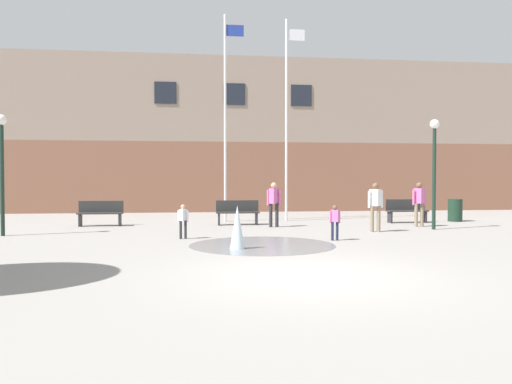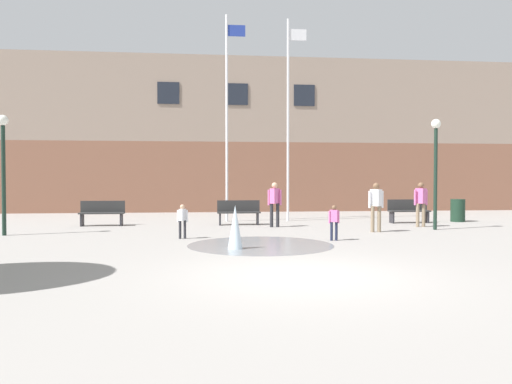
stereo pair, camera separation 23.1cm
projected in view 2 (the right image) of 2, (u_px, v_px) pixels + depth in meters
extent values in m
plane|color=gray|center=(301.00, 275.00, 8.89)|extent=(100.00, 100.00, 0.00)
cube|color=brown|center=(234.00, 177.00, 28.73)|extent=(36.00, 6.00, 3.63)
cube|color=gray|center=(234.00, 107.00, 28.62)|extent=(36.00, 6.00, 4.44)
cube|color=#1E232D|center=(168.00, 93.00, 25.25)|extent=(1.10, 0.06, 1.10)
cube|color=#1E232D|center=(237.00, 94.00, 25.61)|extent=(1.10, 0.06, 1.10)
cube|color=#1E232D|center=(304.00, 95.00, 25.98)|extent=(1.10, 0.06, 1.10)
cylinder|color=gray|center=(261.00, 245.00, 12.92)|extent=(3.79, 3.79, 0.01)
cone|color=silver|center=(235.00, 227.00, 12.19)|extent=(0.37, 0.37, 1.08)
cube|color=#28282D|center=(82.00, 220.00, 18.12)|extent=(0.06, 0.40, 0.44)
cube|color=#28282D|center=(121.00, 220.00, 18.26)|extent=(0.06, 0.40, 0.44)
cube|color=#2D2D2D|center=(102.00, 213.00, 18.18)|extent=(1.60, 0.44, 0.05)
cube|color=#2D2D2D|center=(103.00, 206.00, 18.38)|extent=(1.60, 0.04, 0.42)
cube|color=#28282D|center=(220.00, 219.00, 18.49)|extent=(0.06, 0.40, 0.44)
cube|color=#28282D|center=(257.00, 219.00, 18.63)|extent=(0.06, 0.40, 0.44)
cube|color=#2D2D2D|center=(239.00, 212.00, 18.56)|extent=(1.60, 0.44, 0.05)
cube|color=#2D2D2D|center=(238.00, 206.00, 18.75)|extent=(1.60, 0.04, 0.42)
cube|color=#28282D|center=(392.00, 217.00, 19.31)|extent=(0.06, 0.40, 0.44)
cube|color=#28282D|center=(426.00, 217.00, 19.45)|extent=(0.06, 0.40, 0.44)
cube|color=#2D2D2D|center=(409.00, 211.00, 19.38)|extent=(1.60, 0.44, 0.05)
cube|color=#2D2D2D|center=(407.00, 205.00, 19.57)|extent=(1.60, 0.04, 0.42)
cylinder|color=#28282D|center=(272.00, 215.00, 17.72)|extent=(0.12, 0.12, 0.84)
cylinder|color=#28282D|center=(278.00, 215.00, 17.74)|extent=(0.12, 0.12, 0.84)
cube|color=pink|center=(275.00, 196.00, 17.71)|extent=(0.37, 0.39, 0.54)
sphere|color=tan|center=(275.00, 185.00, 17.70)|extent=(0.21, 0.21, 0.21)
cylinder|color=pink|center=(269.00, 197.00, 17.69)|extent=(0.08, 0.08, 0.55)
cylinder|color=pink|center=(280.00, 197.00, 17.73)|extent=(0.08, 0.08, 0.55)
cylinder|color=#89755B|center=(373.00, 219.00, 16.06)|extent=(0.12, 0.12, 0.84)
cylinder|color=#89755B|center=(379.00, 219.00, 16.09)|extent=(0.12, 0.12, 0.84)
cube|color=white|center=(376.00, 198.00, 16.06)|extent=(0.35, 0.39, 0.54)
sphere|color=brown|center=(376.00, 186.00, 16.05)|extent=(0.21, 0.21, 0.21)
cylinder|color=white|center=(370.00, 199.00, 16.04)|extent=(0.08, 0.08, 0.55)
cylinder|color=white|center=(382.00, 199.00, 16.08)|extent=(0.08, 0.08, 0.55)
cylinder|color=#89755B|center=(418.00, 215.00, 17.78)|extent=(0.12, 0.12, 0.84)
cylinder|color=#89755B|center=(424.00, 215.00, 17.81)|extent=(0.12, 0.12, 0.84)
cube|color=pink|center=(421.00, 196.00, 17.78)|extent=(0.33, 0.39, 0.54)
sphere|color=brown|center=(421.00, 185.00, 17.77)|extent=(0.21, 0.21, 0.21)
cylinder|color=pink|center=(415.00, 197.00, 17.76)|extent=(0.08, 0.08, 0.55)
cylinder|color=pink|center=(426.00, 197.00, 17.80)|extent=(0.08, 0.08, 0.55)
cylinder|color=#28282D|center=(180.00, 230.00, 14.27)|extent=(0.07, 0.07, 0.52)
cylinder|color=#28282D|center=(185.00, 230.00, 14.29)|extent=(0.07, 0.07, 0.52)
cube|color=white|center=(182.00, 215.00, 14.27)|extent=(0.21, 0.24, 0.33)
sphere|color=tan|center=(182.00, 207.00, 14.26)|extent=(0.13, 0.13, 0.13)
cylinder|color=white|center=(178.00, 216.00, 14.26)|extent=(0.05, 0.05, 0.34)
cylinder|color=white|center=(187.00, 216.00, 14.28)|extent=(0.05, 0.05, 0.34)
cylinder|color=#1E233D|center=(332.00, 231.00, 13.85)|extent=(0.07, 0.07, 0.52)
cylinder|color=#1E233D|center=(336.00, 231.00, 13.86)|extent=(0.07, 0.07, 0.52)
cube|color=pink|center=(334.00, 216.00, 13.84)|extent=(0.24, 0.22, 0.33)
sphere|color=brown|center=(334.00, 208.00, 13.84)|extent=(0.13, 0.13, 0.13)
cylinder|color=pink|center=(329.00, 217.00, 13.83)|extent=(0.05, 0.05, 0.34)
cylinder|color=pink|center=(339.00, 217.00, 13.86)|extent=(0.05, 0.05, 0.34)
cylinder|color=silver|center=(227.00, 119.00, 19.99)|extent=(0.10, 0.10, 8.28)
cube|color=#233893|center=(237.00, 31.00, 19.94)|extent=(0.70, 0.02, 0.45)
cylinder|color=silver|center=(288.00, 120.00, 20.26)|extent=(0.10, 0.10, 8.19)
cube|color=silver|center=(298.00, 35.00, 20.21)|extent=(0.70, 0.02, 0.45)
cylinder|color=#192D23|center=(4.00, 181.00, 15.07)|extent=(0.12, 0.12, 3.33)
sphere|color=white|center=(3.00, 120.00, 15.02)|extent=(0.32, 0.32, 0.32)
cylinder|color=#192D23|center=(435.00, 179.00, 16.78)|extent=(0.12, 0.12, 3.41)
sphere|color=white|center=(436.00, 124.00, 16.73)|extent=(0.32, 0.32, 0.32)
cylinder|color=#193323|center=(458.00, 210.00, 19.99)|extent=(0.56, 0.56, 0.90)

